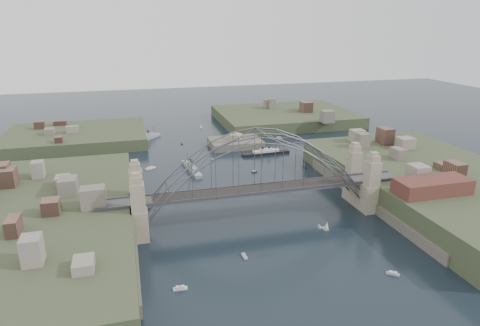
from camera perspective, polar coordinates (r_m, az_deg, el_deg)
name	(u,v)px	position (r m, az deg, el deg)	size (l,w,h in m)	color
ground	(257,217)	(117.55, 2.31, -7.32)	(500.00, 500.00, 0.00)	black
bridge	(258,175)	(112.75, 2.39, -1.67)	(84.00, 13.80, 24.60)	#454548
shore_west	(30,237)	(114.95, -26.47, -8.93)	(50.50, 90.00, 12.00)	#363F26
shore_east	(435,190)	(143.52, 24.77, -3.34)	(50.50, 90.00, 12.00)	#363F26
headland_nw	(77,141)	(203.57, -21.11, 2.79)	(60.00, 45.00, 9.00)	#363F26
headland_ne	(284,120)	(231.86, 6.02, 5.79)	(70.00, 55.00, 9.50)	#363F26
fort_island	(235,147)	(183.83, -0.63, 2.19)	(22.00, 16.00, 9.40)	#554F43
wharf_shed	(432,186)	(122.63, 24.52, -2.86)	(20.00, 8.00, 4.00)	#592D26
finger_pier	(449,246)	(113.64, 26.34, -9.94)	(4.00, 22.00, 1.40)	#454548
naval_cruiser_near	(192,168)	(153.97, -6.54, -0.72)	(4.75, 18.86, 5.61)	#93989A
naval_cruiser_far	(147,138)	(198.48, -12.43, 3.34)	(13.03, 13.58, 5.58)	#93989A
ocean_liner	(266,153)	(171.85, 3.52, 1.37)	(19.92, 3.69, 4.86)	black
aeroplane	(321,228)	(95.89, 10.91, -8.58)	(1.73, 3.21, 0.47)	#A0A3A7
small_boat_a	(167,192)	(133.62, -9.87, -3.91)	(2.48, 1.66, 2.38)	silver
small_boat_b	(254,172)	(151.32, 1.93, -1.18)	(2.04, 0.91, 1.43)	silver
small_boat_c	(244,256)	(99.00, 0.61, -12.50)	(0.91, 2.72, 0.45)	silver
small_boat_d	(305,167)	(158.21, 8.71, -0.56)	(0.80, 2.29, 0.45)	silver
small_boat_e	(150,168)	(158.42, -12.02, -0.68)	(4.08, 3.30, 1.43)	silver
small_boat_f	(212,159)	(165.15, -3.80, 0.49)	(1.56, 1.15, 1.43)	silver
small_boat_g	(393,274)	(98.37, 19.92, -13.86)	(2.70, 2.43, 1.43)	silver
small_boat_h	(182,144)	(188.37, -7.86, 2.57)	(0.68, 1.80, 0.45)	silver
small_boat_i	(316,187)	(139.70, 10.18, -3.18)	(2.53, 2.23, 1.43)	silver
small_boat_j	(180,288)	(89.34, -8.07, -16.39)	(2.93, 1.16, 1.43)	silver
small_boat_k	(201,126)	(215.95, -5.28, 4.93)	(1.36, 2.09, 2.38)	silver
small_boat_l	(124,185)	(142.24, -15.43, -2.92)	(2.47, 1.17, 2.38)	silver
small_boat_m	(327,226)	(112.99, 11.61, -8.30)	(1.16, 2.10, 2.38)	silver
small_boat_n	(279,138)	(196.82, 5.29, 3.40)	(2.78, 2.84, 1.43)	silver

